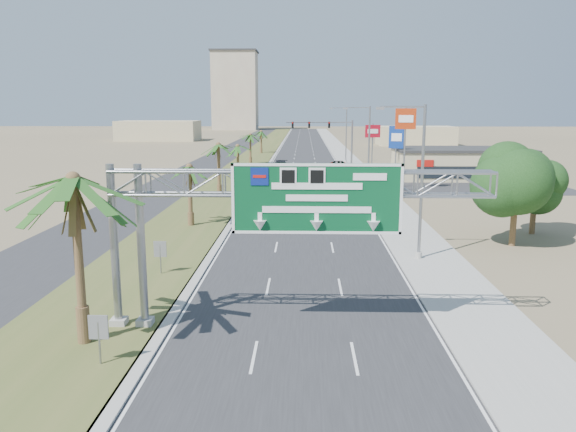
{
  "coord_description": "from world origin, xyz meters",
  "views": [
    {
      "loc": [
        -0.04,
        -13.83,
        9.74
      ],
      "look_at": [
        -0.87,
        15.01,
        4.2
      ],
      "focal_mm": 35.0,
      "sensor_mm": 36.0,
      "label": 1
    }
  ],
  "objects_px": {
    "pole_sign_red_far": "(373,135)",
    "signal_mast": "(339,141)",
    "palm_near": "(73,181)",
    "car_far": "(280,166)",
    "car_right_lane": "(339,166)",
    "pole_sign_red_near": "(406,124)",
    "pole_sign_blue": "(396,139)",
    "car_left_lane": "(256,213)",
    "car_mid_lane": "(289,200)",
    "sign_gantry": "(280,196)",
    "store_building": "(460,164)"
  },
  "relations": [
    {
      "from": "pole_sign_red_near",
      "to": "car_mid_lane",
      "type": "bearing_deg",
      "value": -139.92
    },
    {
      "from": "store_building",
      "to": "car_right_lane",
      "type": "bearing_deg",
      "value": 151.35
    },
    {
      "from": "sign_gantry",
      "to": "store_building",
      "type": "bearing_deg",
      "value": 67.64
    },
    {
      "from": "sign_gantry",
      "to": "pole_sign_red_near",
      "type": "bearing_deg",
      "value": 73.38
    },
    {
      "from": "palm_near",
      "to": "car_far",
      "type": "height_order",
      "value": "palm_near"
    },
    {
      "from": "signal_mast",
      "to": "car_left_lane",
      "type": "xyz_separation_m",
      "value": [
        -9.44,
        -37.48,
        -4.19
      ]
    },
    {
      "from": "car_mid_lane",
      "to": "pole_sign_blue",
      "type": "xyz_separation_m",
      "value": [
        13.91,
        20.96,
        5.0
      ]
    },
    {
      "from": "sign_gantry",
      "to": "pole_sign_blue",
      "type": "relative_size",
      "value": 2.2
    },
    {
      "from": "car_left_lane",
      "to": "pole_sign_red_far",
      "type": "height_order",
      "value": "pole_sign_red_far"
    },
    {
      "from": "car_right_lane",
      "to": "car_far",
      "type": "xyz_separation_m",
      "value": [
        -9.29,
        -1.29,
        0.04
      ]
    },
    {
      "from": "car_mid_lane",
      "to": "car_far",
      "type": "distance_m",
      "value": 31.88
    },
    {
      "from": "pole_sign_red_near",
      "to": "pole_sign_red_far",
      "type": "distance_m",
      "value": 15.79
    },
    {
      "from": "car_left_lane",
      "to": "pole_sign_red_far",
      "type": "xyz_separation_m",
      "value": [
        14.17,
        34.21,
        5.29
      ]
    },
    {
      "from": "palm_near",
      "to": "signal_mast",
      "type": "distance_m",
      "value": 65.6
    },
    {
      "from": "car_mid_lane",
      "to": "car_far",
      "type": "xyz_separation_m",
      "value": [
        -2.29,
        31.8,
        0.18
      ]
    },
    {
      "from": "car_mid_lane",
      "to": "pole_sign_red_near",
      "type": "bearing_deg",
      "value": 39.81
    },
    {
      "from": "sign_gantry",
      "to": "pole_sign_red_far",
      "type": "xyz_separation_m",
      "value": [
        10.96,
        58.78,
        -0.1
      ]
    },
    {
      "from": "sign_gantry",
      "to": "car_mid_lane",
      "type": "height_order",
      "value": "sign_gantry"
    },
    {
      "from": "sign_gantry",
      "to": "car_mid_lane",
      "type": "relative_size",
      "value": 4.35
    },
    {
      "from": "sign_gantry",
      "to": "palm_near",
      "type": "height_order",
      "value": "palm_near"
    },
    {
      "from": "palm_near",
      "to": "pole_sign_red_far",
      "type": "relative_size",
      "value": 1.1
    },
    {
      "from": "sign_gantry",
      "to": "car_far",
      "type": "relative_size",
      "value": 3.0
    },
    {
      "from": "pole_sign_blue",
      "to": "car_far",
      "type": "bearing_deg",
      "value": 146.22
    },
    {
      "from": "pole_sign_red_far",
      "to": "pole_sign_red_near",
      "type": "bearing_deg",
      "value": -82.9
    },
    {
      "from": "palm_near",
      "to": "store_building",
      "type": "xyz_separation_m",
      "value": [
        31.2,
        58.0,
        -4.93
      ]
    },
    {
      "from": "signal_mast",
      "to": "car_far",
      "type": "bearing_deg",
      "value": 168.96
    },
    {
      "from": "sign_gantry",
      "to": "signal_mast",
      "type": "relative_size",
      "value": 1.63
    },
    {
      "from": "pole_sign_red_far",
      "to": "signal_mast",
      "type": "bearing_deg",
      "value": 145.35
    },
    {
      "from": "signal_mast",
      "to": "car_right_lane",
      "type": "height_order",
      "value": "signal_mast"
    },
    {
      "from": "pole_sign_red_near",
      "to": "pole_sign_blue",
      "type": "height_order",
      "value": "pole_sign_red_near"
    },
    {
      "from": "palm_near",
      "to": "pole_sign_red_far",
      "type": "height_order",
      "value": "palm_near"
    },
    {
      "from": "car_left_lane",
      "to": "car_mid_lane",
      "type": "distance_m",
      "value": 7.93
    },
    {
      "from": "car_right_lane",
      "to": "pole_sign_red_far",
      "type": "height_order",
      "value": "pole_sign_red_far"
    },
    {
      "from": "signal_mast",
      "to": "car_right_lane",
      "type": "xyz_separation_m",
      "value": [
        0.33,
        3.04,
        -4.08
      ]
    },
    {
      "from": "sign_gantry",
      "to": "car_far",
      "type": "xyz_separation_m",
      "value": [
        -2.73,
        63.8,
        -5.25
      ]
    },
    {
      "from": "car_left_lane",
      "to": "sign_gantry",
      "type": "bearing_deg",
      "value": -88.96
    },
    {
      "from": "store_building",
      "to": "car_left_lane",
      "type": "distance_m",
      "value": 41.04
    },
    {
      "from": "palm_near",
      "to": "car_mid_lane",
      "type": "relative_size",
      "value": 2.17
    },
    {
      "from": "pole_sign_blue",
      "to": "palm_near",
      "type": "bearing_deg",
      "value": -111.49
    },
    {
      "from": "sign_gantry",
      "to": "car_right_lane",
      "type": "bearing_deg",
      "value": 84.24
    },
    {
      "from": "signal_mast",
      "to": "car_right_lane",
      "type": "relative_size",
      "value": 1.85
    },
    {
      "from": "palm_near",
      "to": "car_left_lane",
      "type": "height_order",
      "value": "palm_near"
    },
    {
      "from": "signal_mast",
      "to": "pole_sign_red_near",
      "type": "xyz_separation_m",
      "value": [
        6.67,
        -18.82,
        3.05
      ]
    },
    {
      "from": "store_building",
      "to": "car_right_lane",
      "type": "distance_m",
      "value": 18.84
    },
    {
      "from": "pole_sign_red_near",
      "to": "pole_sign_blue",
      "type": "bearing_deg",
      "value": 86.64
    },
    {
      "from": "signal_mast",
      "to": "store_building",
      "type": "relative_size",
      "value": 0.57
    },
    {
      "from": "car_left_lane",
      "to": "car_mid_lane",
      "type": "xyz_separation_m",
      "value": [
        2.77,
        7.43,
        -0.03
      ]
    },
    {
      "from": "car_right_lane",
      "to": "pole_sign_blue",
      "type": "bearing_deg",
      "value": -61.94
    },
    {
      "from": "palm_near",
      "to": "pole_sign_blue",
      "type": "relative_size",
      "value": 1.09
    },
    {
      "from": "palm_near",
      "to": "pole_sign_red_near",
      "type": "xyz_separation_m",
      "value": [
        21.04,
        45.15,
        0.97
      ]
    }
  ]
}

